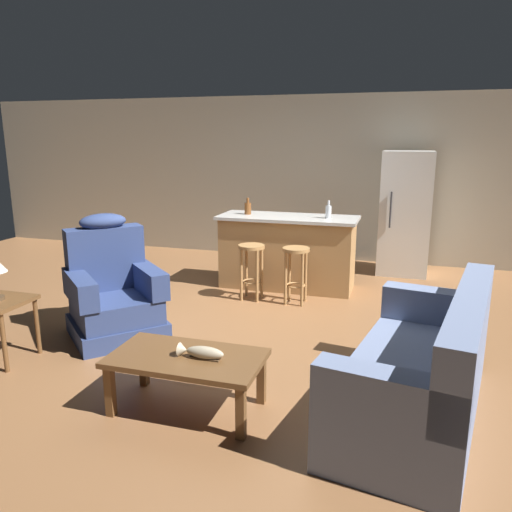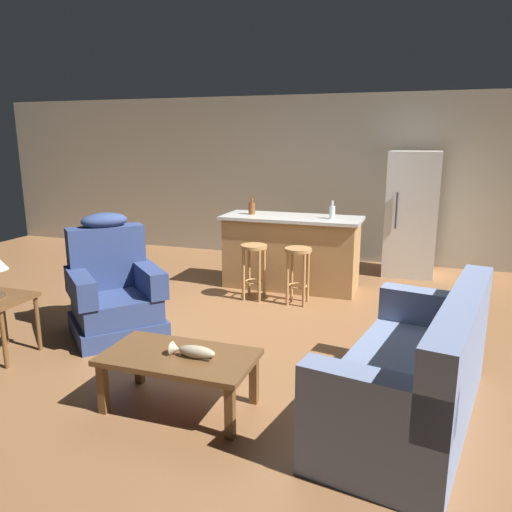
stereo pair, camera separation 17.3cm
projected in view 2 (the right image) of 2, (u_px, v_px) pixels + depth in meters
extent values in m
plane|color=brown|center=(258.00, 321.00, 5.41)|extent=(12.00, 12.00, 0.00)
cube|color=#A89E89|center=(320.00, 179.00, 7.99)|extent=(12.00, 0.05, 2.60)
cube|color=brown|center=(179.00, 357.00, 3.59)|extent=(1.10, 0.60, 0.04)
cube|color=brown|center=(103.00, 388.00, 3.57)|extent=(0.06, 0.06, 0.38)
cube|color=brown|center=(230.00, 412.00, 3.26)|extent=(0.06, 0.06, 0.38)
cube|color=brown|center=(139.00, 361.00, 4.01)|extent=(0.06, 0.06, 0.38)
cube|color=brown|center=(254.00, 379.00, 3.70)|extent=(0.06, 0.06, 0.38)
cube|color=#4C3823|center=(197.00, 357.00, 3.53)|extent=(0.22, 0.07, 0.01)
ellipsoid|color=tan|center=(197.00, 352.00, 3.52)|extent=(0.28, 0.09, 0.09)
cone|color=tan|center=(175.00, 349.00, 3.57)|extent=(0.06, 0.10, 0.10)
cube|color=#707FA3|center=(404.00, 404.00, 3.53)|extent=(1.17, 2.02, 0.20)
cube|color=#707FA3|center=(406.00, 377.00, 3.48)|extent=(1.17, 2.02, 0.22)
cube|color=#707FA3|center=(460.00, 336.00, 3.25)|extent=(0.54, 1.90, 0.52)
cube|color=#707FA3|center=(373.00, 399.00, 2.70)|extent=(0.86, 0.35, 0.28)
cube|color=#707FA3|center=(432.00, 308.00, 4.15)|extent=(0.86, 0.35, 0.28)
cube|color=navy|center=(118.00, 325.00, 5.04)|extent=(1.19, 1.19, 0.18)
cube|color=navy|center=(116.00, 306.00, 4.99)|extent=(1.10, 1.10, 0.24)
cube|color=navy|center=(107.00, 257.00, 5.15)|extent=(0.69, 0.72, 0.64)
ellipsoid|color=navy|center=(104.00, 221.00, 5.06)|extent=(0.51, 0.52, 0.16)
cube|color=navy|center=(148.00, 278.00, 5.07)|extent=(0.71, 0.68, 0.26)
cube|color=navy|center=(80.00, 287.00, 4.76)|extent=(0.71, 0.68, 0.26)
cube|color=brown|center=(0.00, 299.00, 4.43)|extent=(0.48, 0.48, 0.04)
cylinder|color=brown|center=(4.00, 340.00, 4.25)|extent=(0.04, 0.04, 0.52)
cylinder|color=brown|center=(4.00, 319.00, 4.75)|extent=(0.04, 0.04, 0.52)
cylinder|color=brown|center=(38.00, 323.00, 4.62)|extent=(0.04, 0.04, 0.52)
cube|color=#AD7F4C|center=(291.00, 254.00, 6.55)|extent=(1.71, 0.63, 0.91)
cube|color=silver|center=(292.00, 218.00, 6.44)|extent=(1.80, 0.70, 0.04)
cylinder|color=#A87A47|center=(254.00, 247.00, 6.02)|extent=(0.32, 0.32, 0.04)
torus|color=#A87A47|center=(254.00, 282.00, 6.12)|extent=(0.23, 0.23, 0.02)
cylinder|color=#A87A47|center=(244.00, 275.00, 6.03)|extent=(0.04, 0.04, 0.64)
cylinder|color=#A87A47|center=(259.00, 276.00, 5.97)|extent=(0.04, 0.04, 0.64)
cylinder|color=#A87A47|center=(249.00, 271.00, 6.22)|extent=(0.04, 0.04, 0.64)
cylinder|color=#A87A47|center=(264.00, 272.00, 6.15)|extent=(0.04, 0.04, 0.64)
cylinder|color=#A87A47|center=(298.00, 250.00, 5.84)|extent=(0.32, 0.32, 0.04)
torus|color=#A87A47|center=(298.00, 286.00, 5.94)|extent=(0.23, 0.23, 0.02)
cylinder|color=#A87A47|center=(287.00, 279.00, 5.86)|extent=(0.04, 0.04, 0.64)
cylinder|color=#A87A47|center=(304.00, 281.00, 5.80)|extent=(0.04, 0.04, 0.64)
cylinder|color=#A87A47|center=(292.00, 275.00, 6.05)|extent=(0.04, 0.04, 0.64)
cylinder|color=#A87A47|center=(308.00, 276.00, 5.98)|extent=(0.04, 0.04, 0.64)
cube|color=white|center=(411.00, 214.00, 7.10)|extent=(0.70, 0.66, 1.76)
cylinder|color=#333338|center=(396.00, 211.00, 6.82)|extent=(0.02, 0.02, 0.50)
cylinder|color=brown|center=(252.00, 208.00, 6.60)|extent=(0.09, 0.09, 0.15)
cylinder|color=brown|center=(252.00, 200.00, 6.57)|extent=(0.03, 0.03, 0.07)
cylinder|color=silver|center=(332.00, 212.00, 6.23)|extent=(0.07, 0.07, 0.16)
cylinder|color=silver|center=(332.00, 203.00, 6.21)|extent=(0.03, 0.03, 0.07)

